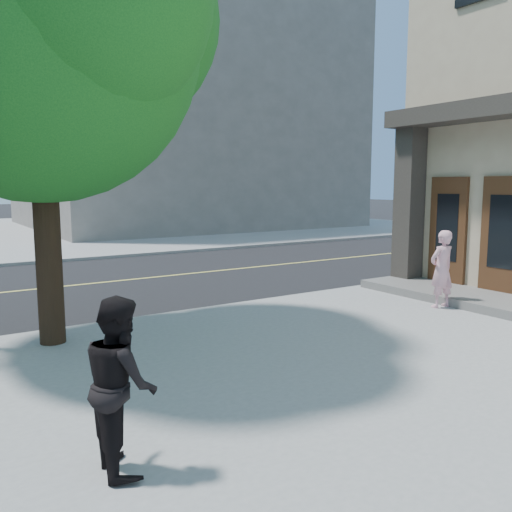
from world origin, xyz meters
TOP-DOWN VIEW (x-y plane):
  - sidewalk_ne at (13.50, 21.50)m, footprint 29.00×25.00m
  - filler_ne at (14.00, 22.00)m, footprint 18.00×16.00m
  - man_on_phone at (8.24, -2.68)m, footprint 0.61×0.42m
  - pedestrian at (0.62, -5.18)m, footprint 0.66×0.81m
  - street_tree at (1.10, -0.86)m, footprint 6.12×5.56m

SIDE VIEW (x-z plane):
  - sidewalk_ne at x=13.50m, z-range 0.00..0.12m
  - pedestrian at x=0.62m, z-range 0.12..1.69m
  - man_on_phone at x=8.24m, z-range 0.12..1.72m
  - street_tree at x=1.10m, z-range 1.30..9.42m
  - filler_ne at x=14.00m, z-range 0.12..14.12m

